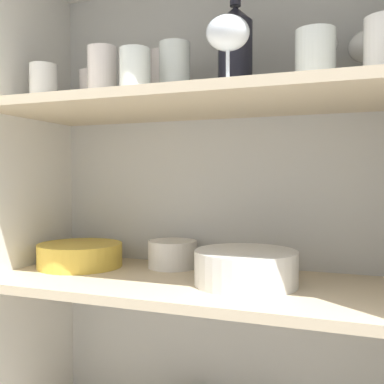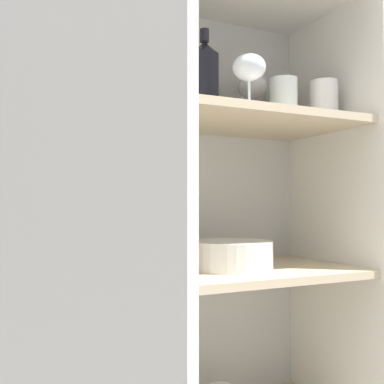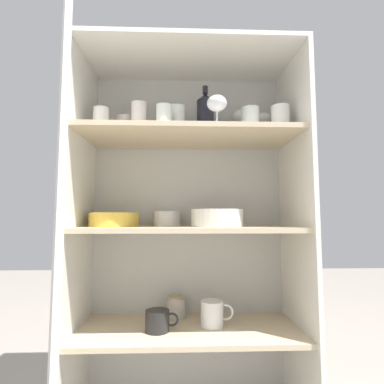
{
  "view_description": "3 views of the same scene",
  "coord_description": "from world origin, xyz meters",
  "px_view_note": "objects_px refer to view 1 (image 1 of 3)",
  "views": [
    {
      "loc": [
        0.34,
        -0.73,
        1.02
      ],
      "look_at": [
        -0.02,
        0.22,
        0.99
      ],
      "focal_mm": 42.0,
      "sensor_mm": 36.0,
      "label": 1
    },
    {
      "loc": [
        -0.46,
        -0.83,
        0.96
      ],
      "look_at": [
        0.03,
        0.22,
        0.99
      ],
      "focal_mm": 42.0,
      "sensor_mm": 36.0,
      "label": 2
    },
    {
      "loc": [
        -0.03,
        -1.07,
        0.83
      ],
      "look_at": [
        0.01,
        0.22,
        0.95
      ],
      "focal_mm": 28.0,
      "sensor_mm": 36.0,
      "label": 3
    }
  ],
  "objects_px": {
    "serving_bowl_small": "(173,253)",
    "plate_stack_white": "(246,268)",
    "wine_bottle": "(235,53)",
    "mixing_bowl_large": "(80,254)"
  },
  "relations": [
    {
      "from": "serving_bowl_small",
      "to": "plate_stack_white",
      "type": "bearing_deg",
      "value": -27.5
    },
    {
      "from": "plate_stack_white",
      "to": "serving_bowl_small",
      "type": "distance_m",
      "value": 0.24
    },
    {
      "from": "wine_bottle",
      "to": "serving_bowl_small",
      "type": "distance_m",
      "value": 0.5
    },
    {
      "from": "wine_bottle",
      "to": "plate_stack_white",
      "type": "relative_size",
      "value": 1.14
    },
    {
      "from": "wine_bottle",
      "to": "plate_stack_white",
      "type": "bearing_deg",
      "value": -56.95
    },
    {
      "from": "plate_stack_white",
      "to": "mixing_bowl_large",
      "type": "height_order",
      "value": "plate_stack_white"
    },
    {
      "from": "plate_stack_white",
      "to": "serving_bowl_small",
      "type": "xyz_separation_m",
      "value": [
        -0.21,
        0.11,
        0.0
      ]
    },
    {
      "from": "plate_stack_white",
      "to": "serving_bowl_small",
      "type": "height_order",
      "value": "plate_stack_white"
    },
    {
      "from": "wine_bottle",
      "to": "serving_bowl_small",
      "type": "bearing_deg",
      "value": 164.77
    },
    {
      "from": "mixing_bowl_large",
      "to": "plate_stack_white",
      "type": "bearing_deg",
      "value": -5.3
    }
  ]
}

